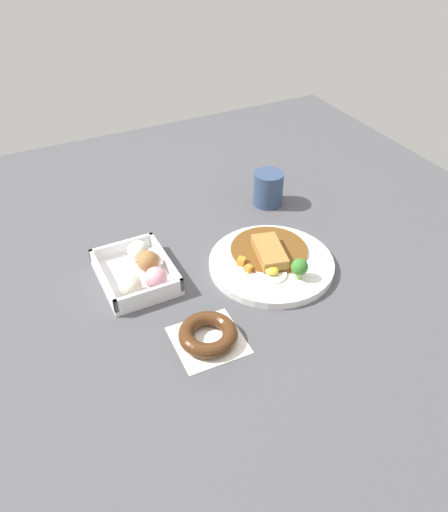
{
  "coord_description": "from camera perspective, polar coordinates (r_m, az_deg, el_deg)",
  "views": [
    {
      "loc": [
        -0.8,
        0.39,
        0.73
      ],
      "look_at": [
        -0.0,
        -0.01,
        0.03
      ],
      "focal_mm": 35.53,
      "sensor_mm": 36.0,
      "label": 1
    }
  ],
  "objects": [
    {
      "name": "ground_plane",
      "position": [
        1.15,
        -0.28,
        -1.23
      ],
      "size": [
        1.6,
        1.6,
        0.0
      ],
      "primitive_type": "plane",
      "color": "#4C4C51"
    },
    {
      "name": "donut_box",
      "position": [
        1.11,
        -9.52,
        -1.77
      ],
      "size": [
        0.19,
        0.15,
        0.06
      ],
      "color": "white",
      "rests_on": "ground_plane"
    },
    {
      "name": "coffee_mug",
      "position": [
        1.35,
        5.0,
        7.58
      ],
      "size": [
        0.08,
        0.08,
        0.09
      ],
      "primitive_type": "cylinder",
      "color": "#33476B",
      "rests_on": "ground_plane"
    },
    {
      "name": "curry_plate",
      "position": [
        1.15,
        5.37,
        -0.62
      ],
      "size": [
        0.28,
        0.28,
        0.07
      ],
      "color": "white",
      "rests_on": "ground_plane"
    },
    {
      "name": "chocolate_ring_donut",
      "position": [
        0.97,
        -1.81,
        -8.84
      ],
      "size": [
        0.13,
        0.13,
        0.03
      ],
      "color": "white",
      "rests_on": "ground_plane"
    }
  ]
}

